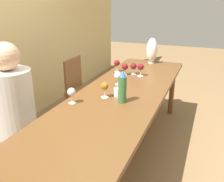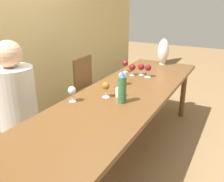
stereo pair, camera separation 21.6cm
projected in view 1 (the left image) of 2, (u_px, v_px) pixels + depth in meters
name	position (u px, v px, depth m)	size (l,w,h in m)	color
ground_plane	(119.00, 160.00, 2.62)	(14.00, 14.00, 0.00)	olive
dining_table	(119.00, 101.00, 2.39)	(2.91, 0.80, 0.74)	brown
water_bottle	(122.00, 87.00, 2.14)	(0.07, 0.07, 0.28)	#336638
water_tumbler	(117.00, 92.00, 2.31)	(0.07, 0.07, 0.08)	silver
vase	(152.00, 50.00, 3.44)	(0.15, 0.15, 0.35)	silver
wine_glass_0	(125.00, 67.00, 2.93)	(0.08, 0.08, 0.14)	silver
wine_glass_1	(118.00, 76.00, 2.60)	(0.08, 0.08, 0.14)	silver
wine_glass_2	(141.00, 67.00, 2.88)	(0.08, 0.08, 0.15)	silver
wine_glass_3	(71.00, 92.00, 2.13)	(0.07, 0.07, 0.14)	silver
wine_glass_4	(105.00, 87.00, 2.26)	(0.07, 0.07, 0.15)	silver
wine_glass_5	(117.00, 63.00, 3.06)	(0.07, 0.07, 0.15)	silver
wine_glass_6	(133.00, 66.00, 2.95)	(0.08, 0.08, 0.14)	silver
chair_near	(11.00, 135.00, 2.19)	(0.44, 0.44, 0.86)	brown
chair_far	(82.00, 88.00, 3.33)	(0.44, 0.44, 0.86)	brown
person_near	(15.00, 114.00, 2.09)	(0.35, 0.35, 1.29)	#2D2D38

